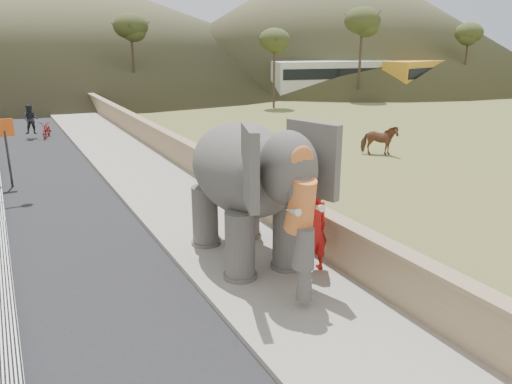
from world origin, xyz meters
The scene contains 13 objects.
road centered at (-5.00, 10.00, 0.01)m, with size 7.00×120.00×0.03m, color black.
walkway centered at (0.00, 10.00, 0.07)m, with size 3.00×120.00×0.15m, color #9E9687.
parapet centered at (1.65, 10.00, 0.55)m, with size 0.30×120.00×1.10m, color tan.
signboard centered at (-4.50, 14.16, 1.64)m, with size 0.60×0.08×2.40m.
cow centered at (10.22, 12.31, 0.67)m, with size 0.72×1.58×1.33m, color brown.
distant_car centered at (19.28, 33.79, 0.72)m, with size 1.70×4.23×1.44m, color silver.
bus_white centered at (22.52, 32.72, 1.55)m, with size 2.50×11.00×3.10m, color silver.
bus_orange centered at (31.67, 30.64, 1.55)m, with size 2.50×11.00×3.10m, color gold.
hill_right centered at (36.00, 52.00, 8.00)m, with size 56.00×56.00×16.00m, color brown.
hill_far centered at (5.00, 70.00, 7.00)m, with size 80.00×80.00×14.00m, color brown.
elephant_and_man centered at (0.02, 5.07, 1.76)m, with size 2.46×4.51×3.24m.
motorcyclist centered at (-2.74, 23.45, 0.69)m, with size 1.62×1.77×1.79m.
trees centered at (2.56, 23.29, 3.78)m, with size 48.61×39.66×8.88m.
Camera 1 is at (-4.67, -4.46, 4.93)m, focal length 35.00 mm.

